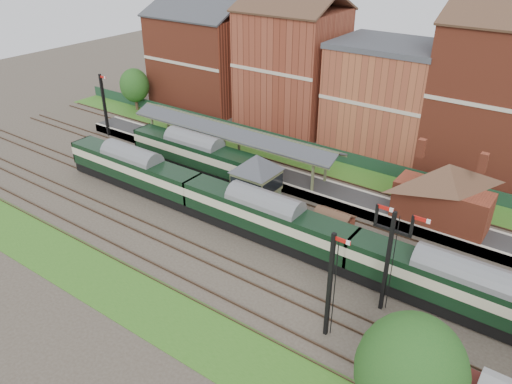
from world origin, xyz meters
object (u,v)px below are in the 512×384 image
Objects in this scene: signal_box at (257,182)px; platform_railcar at (195,153)px; dmu_train at (265,217)px; semaphore_bracket at (389,255)px.

platform_railcar is at bearing 162.94° from signal_box.
dmu_train is 15.23m from platform_railcar.
dmu_train is at bearing -45.60° from signal_box.
signal_box is 0.12× the size of dmu_train.
platform_railcar is at bearing 160.65° from semaphore_bracket.
semaphore_bracket is 12.36m from dmu_train.
signal_box reaches higher than platform_railcar.
dmu_train is at bearing -25.27° from platform_railcar.
dmu_train reaches higher than platform_railcar.
dmu_train is 3.02× the size of platform_railcar.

